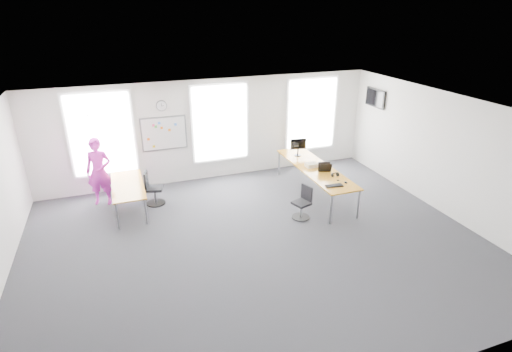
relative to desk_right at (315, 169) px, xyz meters
name	(u,v)px	position (x,y,z in m)	size (l,w,h in m)	color
floor	(256,244)	(-2.38, -1.83, -0.76)	(10.00, 10.00, 0.00)	#26272B
ceiling	(256,112)	(-2.38, -1.83, 2.24)	(10.00, 10.00, 0.00)	white
wall_back	(210,130)	(-2.38, 2.17, 0.74)	(10.00, 10.00, 0.00)	white
wall_front	(367,309)	(-2.38, -5.83, 0.74)	(10.00, 10.00, 0.00)	white
wall_right	(446,154)	(2.62, -1.83, 0.74)	(10.00, 10.00, 0.00)	white
window_left	(102,134)	(-5.38, 2.14, 0.94)	(1.60, 0.06, 2.20)	white
window_mid	(220,123)	(-2.08, 2.14, 0.94)	(1.60, 0.06, 2.20)	white
window_right	(311,114)	(0.92, 2.14, 0.94)	(1.60, 0.06, 2.20)	white
desk_right	(315,169)	(0.00, 0.00, 0.00)	(0.89, 3.33, 0.81)	gold
desk_left	(128,187)	(-4.91, 0.79, -0.11)	(0.78, 1.94, 0.71)	gold
chair_right	(303,204)	(-0.88, -1.08, -0.39)	(0.48, 0.48, 0.84)	black
chair_left	(153,190)	(-4.30, 0.94, -0.35)	(0.51, 0.51, 0.93)	black
person	(99,172)	(-5.56, 1.44, 0.15)	(0.66, 0.43, 1.82)	#EB30CD
whiteboard	(164,134)	(-3.73, 2.14, 0.79)	(1.20, 0.03, 0.90)	white
wall_clock	(161,106)	(-3.73, 2.14, 1.59)	(0.30, 0.30, 0.04)	gray
tv	(375,98)	(2.57, 1.17, 1.54)	(0.06, 0.90, 0.55)	black
keyboard	(334,186)	(-0.13, -1.25, 0.06)	(0.44, 0.16, 0.02)	black
mouse	(346,183)	(0.23, -1.20, 0.07)	(0.07, 0.12, 0.04)	black
lens_cap	(338,180)	(0.14, -0.98, 0.06)	(0.07, 0.07, 0.01)	black
headphones	(335,175)	(0.18, -0.73, 0.10)	(0.19, 0.10, 0.11)	black
laptop_sleeve	(325,167)	(0.09, -0.35, 0.18)	(0.33, 0.26, 0.26)	black
paper_stack	(312,165)	(-0.07, 0.08, 0.11)	(0.31, 0.24, 0.11)	beige
monitor	(298,146)	(-0.05, 1.00, 0.37)	(0.48, 0.19, 0.53)	black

